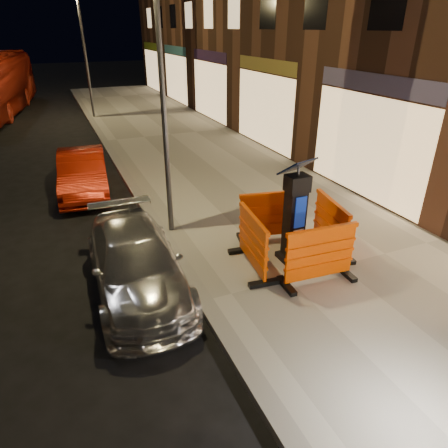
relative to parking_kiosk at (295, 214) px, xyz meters
name	(u,v)px	position (x,y,z in m)	size (l,w,h in m)	color
ground_plane	(206,307)	(-2.24, -0.66, -1.20)	(120.00, 120.00, 0.00)	black
sidewalk	(339,269)	(0.76, -0.66, -1.13)	(6.00, 60.00, 0.15)	gray
kerb	(206,304)	(-2.24, -0.66, -1.13)	(0.30, 60.00, 0.15)	slate
parking_kiosk	(295,214)	(0.00, 0.00, 0.00)	(0.67, 0.67, 2.11)	black
barrier_front	(320,255)	(0.00, -0.95, -0.47)	(1.51, 0.62, 1.18)	#E34600
barrier_back	(271,216)	(0.00, 0.95, -0.47)	(1.51, 0.62, 1.18)	#E34600
barrier_kerbside	(253,243)	(-0.95, 0.00, -0.47)	(1.51, 0.62, 1.18)	#E34600
barrier_bldgside	(330,226)	(0.95, 0.00, -0.47)	(1.51, 0.62, 1.18)	#E34600
car_silver	(139,288)	(-3.24, 0.41, -1.20)	(1.64, 4.04, 1.17)	silver
car_red	(86,192)	(-3.62, 6.15, -1.20)	(1.35, 3.87, 1.28)	#A11909
street_lamp_mid	(163,104)	(-1.99, 2.34, 1.95)	(0.12, 0.12, 6.00)	#3F3F44
street_lamp_far	(86,58)	(-1.99, 17.34, 1.95)	(0.12, 0.12, 6.00)	#3F3F44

